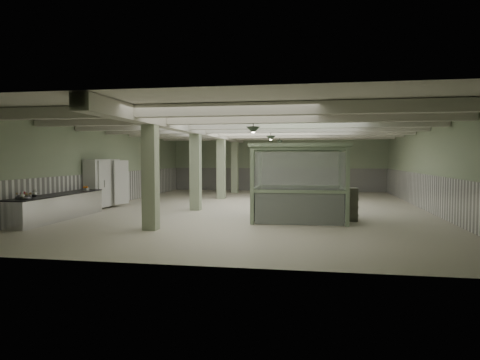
% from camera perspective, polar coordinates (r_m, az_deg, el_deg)
% --- Properties ---
extents(floor, '(20.00, 20.00, 0.00)m').
position_cam_1_polar(floor, '(18.57, 2.39, -3.80)').
color(floor, beige).
rests_on(floor, ground).
extents(ceiling, '(14.00, 20.00, 0.02)m').
position_cam_1_polar(ceiling, '(18.49, 2.42, 7.35)').
color(ceiling, white).
rests_on(ceiling, wall_back).
extents(wall_back, '(14.00, 0.02, 3.60)m').
position_cam_1_polar(wall_back, '(28.38, 5.02, 2.19)').
color(wall_back, '#95A483').
rests_on(wall_back, floor).
extents(wall_front, '(14.00, 0.02, 3.60)m').
position_cam_1_polar(wall_front, '(8.63, -6.22, 0.35)').
color(wall_front, '#95A483').
rests_on(wall_front, floor).
extents(wall_left, '(0.02, 20.00, 3.60)m').
position_cam_1_polar(wall_left, '(20.55, -17.34, 1.76)').
color(wall_left, '#95A483').
rests_on(wall_left, floor).
extents(wall_right, '(0.02, 20.00, 3.60)m').
position_cam_1_polar(wall_right, '(18.86, 24.01, 1.54)').
color(wall_right, '#95A483').
rests_on(wall_right, floor).
extents(wainscot_left, '(0.05, 19.90, 1.50)m').
position_cam_1_polar(wainscot_left, '(20.59, -17.23, -1.16)').
color(wainscot_left, white).
rests_on(wainscot_left, floor).
extents(wainscot_right, '(0.05, 19.90, 1.50)m').
position_cam_1_polar(wainscot_right, '(18.90, 23.87, -1.64)').
color(wainscot_right, white).
rests_on(wainscot_right, floor).
extents(wainscot_back, '(13.90, 0.05, 1.50)m').
position_cam_1_polar(wainscot_back, '(28.39, 5.01, 0.07)').
color(wainscot_back, white).
rests_on(wainscot_back, floor).
extents(girder, '(0.45, 19.90, 0.40)m').
position_cam_1_polar(girder, '(18.96, -5.15, 6.57)').
color(girder, beige).
rests_on(girder, ceiling).
extents(beam_a, '(13.90, 0.35, 0.32)m').
position_cam_1_polar(beam_a, '(11.11, -2.65, 9.32)').
color(beam_a, beige).
rests_on(beam_a, ceiling).
extents(beam_b, '(13.90, 0.35, 0.32)m').
position_cam_1_polar(beam_b, '(13.55, -0.34, 8.18)').
color(beam_b, beige).
rests_on(beam_b, ceiling).
extents(beam_c, '(13.90, 0.35, 0.32)m').
position_cam_1_polar(beam_c, '(16.01, 1.25, 7.38)').
color(beam_c, beige).
rests_on(beam_c, ceiling).
extents(beam_d, '(13.90, 0.35, 0.32)m').
position_cam_1_polar(beam_d, '(18.48, 2.42, 6.80)').
color(beam_d, beige).
rests_on(beam_d, ceiling).
extents(beam_e, '(13.90, 0.35, 0.32)m').
position_cam_1_polar(beam_e, '(20.95, 3.31, 6.34)').
color(beam_e, beige).
rests_on(beam_e, ceiling).
extents(beam_f, '(13.90, 0.35, 0.32)m').
position_cam_1_polar(beam_f, '(23.44, 4.00, 5.99)').
color(beam_f, beige).
rests_on(beam_f, ceiling).
extents(beam_g, '(13.90, 0.35, 0.32)m').
position_cam_1_polar(beam_g, '(25.92, 4.57, 5.70)').
color(beam_g, beige).
rests_on(beam_g, ceiling).
extents(column_a, '(0.42, 0.42, 3.60)m').
position_cam_1_polar(column_a, '(13.22, -11.85, 1.22)').
color(column_a, '#98A686').
rests_on(column_a, floor).
extents(column_b, '(0.42, 0.42, 3.60)m').
position_cam_1_polar(column_b, '(17.96, -5.95, 1.72)').
color(column_b, '#98A686').
rests_on(column_b, floor).
extents(column_c, '(0.42, 0.42, 3.60)m').
position_cam_1_polar(column_c, '(22.81, -2.53, 2.00)').
color(column_c, '#98A686').
rests_on(column_c, floor).
extents(column_d, '(0.42, 0.42, 3.60)m').
position_cam_1_polar(column_d, '(26.73, -0.69, 2.15)').
color(column_d, '#98A686').
rests_on(column_d, floor).
extents(pendant_front, '(0.44, 0.44, 0.22)m').
position_cam_1_polar(pendant_front, '(13.44, 1.77, 6.64)').
color(pendant_front, '#2E3D2E').
rests_on(pendant_front, ceiling).
extents(pendant_mid, '(0.44, 0.44, 0.22)m').
position_cam_1_polar(pendant_mid, '(18.89, 4.12, 5.58)').
color(pendant_mid, '#2E3D2E').
rests_on(pendant_mid, ceiling).
extents(pendant_back, '(0.44, 0.44, 0.22)m').
position_cam_1_polar(pendant_back, '(23.87, 5.32, 5.04)').
color(pendant_back, '#2E3D2E').
rests_on(pendant_back, ceiling).
extents(prep_counter, '(0.85, 4.84, 0.91)m').
position_cam_1_polar(prep_counter, '(16.46, -23.10, -3.29)').
color(prep_counter, silver).
rests_on(prep_counter, floor).
extents(pitcher_near, '(0.23, 0.24, 0.25)m').
position_cam_1_polar(pitcher_near, '(14.82, -27.04, -1.87)').
color(pitcher_near, silver).
rests_on(pitcher_near, prep_counter).
extents(pitcher_far, '(0.25, 0.27, 0.27)m').
position_cam_1_polar(pitcher_far, '(15.42, -25.74, -1.62)').
color(pitcher_far, silver).
rests_on(pitcher_far, prep_counter).
extents(veg_colander, '(0.61, 0.61, 0.22)m').
position_cam_1_polar(veg_colander, '(14.95, -26.90, -1.88)').
color(veg_colander, '#45454B').
rests_on(veg_colander, prep_counter).
extents(orange_bowl, '(0.29, 0.29, 0.09)m').
position_cam_1_polar(orange_bowl, '(17.91, -19.85, -1.18)').
color(orange_bowl, '#B2B2B7').
rests_on(orange_bowl, prep_counter).
extents(walkin_cooler, '(0.88, 2.23, 2.05)m').
position_cam_1_polar(walkin_cooler, '(19.44, -17.79, -0.60)').
color(walkin_cooler, silver).
rests_on(walkin_cooler, floor).
extents(guard_booth, '(3.38, 2.89, 2.66)m').
position_cam_1_polar(guard_booth, '(15.14, 7.93, 1.44)').
color(guard_booth, gray).
rests_on(guard_booth, floor).
extents(filing_cabinet, '(0.42, 0.56, 1.15)m').
position_cam_1_polar(filing_cabinet, '(15.34, 14.78, -3.16)').
color(filing_cabinet, '#5C5C4D').
rests_on(filing_cabinet, floor).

